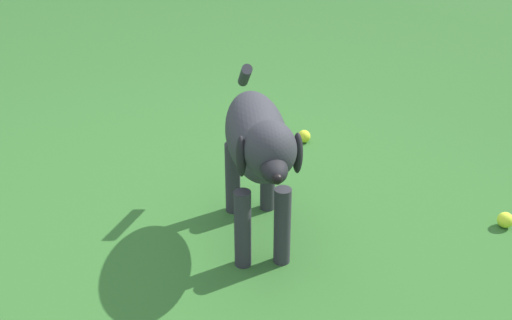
{
  "coord_description": "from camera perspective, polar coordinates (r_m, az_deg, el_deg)",
  "views": [
    {
      "loc": [
        0.94,
        1.97,
        1.54
      ],
      "look_at": [
        -0.19,
        0.03,
        0.34
      ],
      "focal_mm": 46.75,
      "sensor_mm": 36.0,
      "label": 1
    }
  ],
  "objects": [
    {
      "name": "tennis_ball_1",
      "position": [
        3.44,
        4.14,
        2.03
      ],
      "size": [
        0.07,
        0.07,
        0.07
      ],
      "primitive_type": "sphere",
      "color": "#C5D22A",
      "rests_on": "ground"
    },
    {
      "name": "ground",
      "position": [
        2.67,
        -3.84,
        -7.17
      ],
      "size": [
        14.0,
        14.0,
        0.0
      ],
      "primitive_type": "plane",
      "color": "#2D6026"
    },
    {
      "name": "tennis_ball_2",
      "position": [
        2.94,
        20.55,
        -4.82
      ],
      "size": [
        0.07,
        0.07,
        0.07
      ],
      "primitive_type": "sphere",
      "color": "#CBE331",
      "rests_on": "ground"
    },
    {
      "name": "dog",
      "position": [
        2.45,
        0.17,
        1.37
      ],
      "size": [
        0.48,
        0.92,
        0.66
      ],
      "rotation": [
        0.0,
        0.0,
        1.17
      ],
      "color": "#2D2D33",
      "rests_on": "ground"
    }
  ]
}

